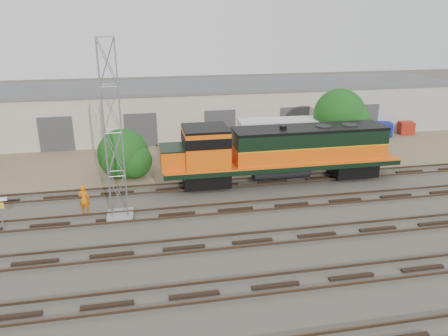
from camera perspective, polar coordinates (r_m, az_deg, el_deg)
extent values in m
plane|color=#47423A|center=(28.52, 2.19, -6.78)|extent=(140.00, 140.00, 0.00)
cube|color=#726047|center=(42.23, -2.44, 2.12)|extent=(80.00, 16.00, 0.02)
cube|color=#4C3828|center=(19.37, 10.32, -20.74)|extent=(80.00, 0.08, 0.14)
cube|color=black|center=(22.24, 6.74, -15.01)|extent=(80.00, 2.40, 0.14)
cube|color=#4C3828|center=(21.58, 7.38, -15.79)|extent=(80.00, 0.08, 0.14)
cube|color=#4C3828|center=(22.76, 6.18, -13.68)|extent=(80.00, 0.08, 0.14)
cube|color=black|center=(25.91, 3.72, -9.52)|extent=(80.00, 2.40, 0.14)
cube|color=#4C3828|center=(25.21, 4.16, -10.05)|extent=(80.00, 0.08, 0.14)
cube|color=#4C3828|center=(26.48, 3.32, -8.48)|extent=(80.00, 0.08, 0.14)
cube|color=black|center=(29.80, 1.53, -5.40)|extent=(80.00, 2.40, 0.14)
cube|color=#4C3828|center=(29.08, 1.86, -5.77)|extent=(80.00, 0.08, 0.14)
cube|color=#4C3828|center=(30.41, 1.23, -4.58)|extent=(80.00, 0.08, 0.14)
cube|color=black|center=(33.85, -0.12, -2.25)|extent=(80.00, 2.40, 0.14)
cube|color=#4C3828|center=(33.11, 0.13, -2.50)|extent=(80.00, 0.08, 0.14)
cube|color=#4C3828|center=(34.48, -0.36, -1.58)|extent=(80.00, 0.08, 0.14)
cube|color=beige|center=(49.28, -3.92, 7.62)|extent=(58.00, 10.00, 5.00)
cube|color=#59595B|center=(48.81, -3.99, 10.67)|extent=(58.40, 10.40, 0.30)
cube|color=#999993|center=(52.13, 21.81, 6.93)|extent=(14.00, 0.10, 5.00)
cube|color=#333335|center=(44.90, -21.08, 4.12)|extent=(3.20, 0.12, 3.40)
cube|color=#333335|center=(44.17, -10.81, 4.85)|extent=(3.20, 0.12, 3.40)
cube|color=#333335|center=(44.89, -0.52, 5.43)|extent=(3.20, 0.12, 3.40)
cube|color=#333335|center=(46.97, 9.17, 5.82)|extent=(3.20, 0.12, 3.40)
cube|color=#333335|center=(50.26, 17.83, 6.03)|extent=(3.20, 0.12, 3.40)
cube|color=black|center=(33.37, -2.36, -1.21)|extent=(3.49, 2.62, 1.09)
cube|color=black|center=(36.99, 16.32, 0.10)|extent=(3.49, 2.62, 1.09)
cube|color=black|center=(34.47, 7.52, 0.62)|extent=(18.54, 3.27, 0.38)
cylinder|color=black|center=(34.69, 7.47, -0.44)|extent=(4.58, 1.20, 1.20)
cube|color=#EA570B|center=(34.95, 10.98, 2.15)|extent=(11.99, 2.83, 1.31)
cube|color=black|center=(34.61, 11.10, 4.04)|extent=(11.99, 2.83, 1.09)
cube|color=black|center=(34.45, 11.17, 5.09)|extent=(11.99, 2.83, 0.22)
cube|color=#EA570B|center=(32.61, -2.42, 2.65)|extent=(3.27, 3.27, 2.83)
cube|color=black|center=(32.20, -2.46, 5.21)|extent=(3.27, 3.27, 0.17)
cube|color=#EA570B|center=(32.55, -6.77, 1.28)|extent=(1.74, 2.62, 1.53)
cube|color=gray|center=(29.75, -13.40, -5.96)|extent=(1.68, 1.68, 0.20)
cylinder|color=gray|center=(28.36, -15.30, 4.89)|extent=(0.08, 0.08, 11.19)
cylinder|color=gray|center=(28.30, -13.23, 5.04)|extent=(0.08, 0.08, 11.19)
cylinder|color=gray|center=(27.37, -15.43, 4.36)|extent=(0.08, 0.08, 11.19)
cylinder|color=gray|center=(27.31, -13.28, 4.51)|extent=(0.08, 0.08, 11.19)
cylinder|color=gray|center=(29.83, -27.10, -5.43)|extent=(0.07, 0.07, 2.27)
cube|color=yellow|center=(29.61, -27.26, -4.43)|extent=(0.47, 0.08, 0.36)
imported|color=orange|center=(30.45, -17.81, -3.91)|extent=(0.80, 0.60, 2.01)
cube|color=silver|center=(40.86, 10.11, 4.70)|extent=(11.82, 2.99, 2.43)
cube|color=black|center=(42.99, 15.80, 2.32)|extent=(2.28, 2.37, 0.90)
cube|color=black|center=(39.39, 4.10, 1.67)|extent=(0.14, 0.14, 1.17)
cube|color=black|center=(41.07, 3.59, 2.44)|extent=(0.14, 0.14, 1.17)
cube|color=navy|center=(50.68, 20.11, 4.77)|extent=(1.96, 1.89, 1.50)
cube|color=#9C2011|center=(52.34, 22.67, 4.83)|extent=(1.74, 1.66, 1.40)
cylinder|color=#382619|center=(37.01, -12.83, -0.62)|extent=(0.28, 0.28, 0.38)
sphere|color=#174E16|center=(36.49, -13.02, 1.79)|extent=(4.15, 4.15, 4.15)
sphere|color=#174E16|center=(36.00, -11.67, 0.96)|extent=(2.90, 2.90, 2.90)
cylinder|color=#382619|center=(41.90, 14.51, 3.02)|extent=(0.27, 0.27, 2.34)
sphere|color=#174E16|center=(41.22, 14.84, 6.76)|extent=(4.68, 4.68, 4.68)
sphere|color=#174E16|center=(41.13, 16.38, 5.92)|extent=(3.27, 3.27, 3.27)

